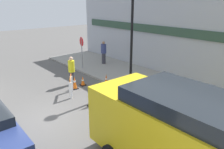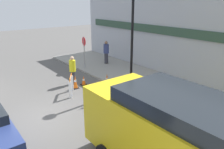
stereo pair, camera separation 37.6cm
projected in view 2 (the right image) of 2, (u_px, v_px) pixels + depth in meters
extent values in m
plane|color=#565451|center=(40.00, 119.00, 8.76)|extent=(60.00, 60.00, 0.00)
cube|color=gray|center=(149.00, 83.00, 12.49)|extent=(18.00, 3.81, 0.12)
cube|color=#A3A8B2|center=(175.00, 32.00, 12.79)|extent=(18.00, 0.12, 5.50)
cube|color=#2D4738|center=(174.00, 32.00, 12.70)|extent=(16.20, 0.10, 0.50)
cylinder|color=black|center=(131.00, 85.00, 11.68)|extent=(0.29, 0.29, 0.24)
cylinder|color=black|center=(132.00, 45.00, 10.99)|extent=(0.13, 0.13, 4.52)
cylinder|color=gray|center=(84.00, 53.00, 14.76)|extent=(0.06, 0.06, 2.10)
cylinder|color=red|center=(84.00, 41.00, 14.51)|extent=(0.59, 0.12, 0.60)
cube|color=white|center=(134.00, 95.00, 9.94)|extent=(0.14, 0.11, 0.90)
cube|color=white|center=(140.00, 89.00, 10.62)|extent=(0.14, 0.11, 0.90)
cube|color=orange|center=(137.00, 81.00, 10.11)|extent=(0.40, 0.78, 0.15)
cube|color=white|center=(137.00, 81.00, 10.11)|extent=(0.14, 0.24, 0.14)
cube|color=white|center=(72.00, 83.00, 11.43)|extent=(0.12, 0.14, 0.83)
cube|color=white|center=(70.00, 90.00, 10.57)|extent=(0.12, 0.14, 0.83)
cube|color=orange|center=(71.00, 77.00, 10.84)|extent=(0.83, 0.56, 0.15)
cube|color=white|center=(71.00, 77.00, 10.84)|extent=(0.26, 0.19, 0.14)
cube|color=black|center=(84.00, 85.00, 12.32)|extent=(0.30, 0.30, 0.04)
cone|color=orange|center=(84.00, 80.00, 12.24)|extent=(0.22, 0.22, 0.49)
cylinder|color=white|center=(84.00, 80.00, 12.23)|extent=(0.13, 0.13, 0.07)
cube|color=black|center=(112.00, 87.00, 12.01)|extent=(0.30, 0.30, 0.04)
cone|color=orange|center=(112.00, 83.00, 11.93)|extent=(0.22, 0.22, 0.43)
cylinder|color=white|center=(112.00, 82.00, 11.92)|extent=(0.13, 0.13, 0.06)
cube|color=black|center=(90.00, 105.00, 9.88)|extent=(0.30, 0.30, 0.04)
cone|color=orange|center=(90.00, 98.00, 9.76)|extent=(0.22, 0.22, 0.67)
cylinder|color=white|center=(90.00, 97.00, 9.75)|extent=(0.13, 0.13, 0.09)
cube|color=black|center=(107.00, 84.00, 12.36)|extent=(0.30, 0.30, 0.04)
cone|color=orange|center=(107.00, 79.00, 12.26)|extent=(0.23, 0.22, 0.58)
cylinder|color=white|center=(107.00, 79.00, 12.25)|extent=(0.13, 0.13, 0.08)
cube|color=black|center=(76.00, 88.00, 11.85)|extent=(0.30, 0.30, 0.04)
cone|color=orange|center=(75.00, 82.00, 11.73)|extent=(0.23, 0.22, 0.70)
cylinder|color=white|center=(75.00, 81.00, 11.71)|extent=(0.13, 0.13, 0.10)
cylinder|color=#33333D|center=(73.00, 78.00, 12.35)|extent=(0.30, 0.30, 0.76)
cylinder|color=yellow|center=(72.00, 66.00, 12.13)|extent=(0.42, 0.42, 0.64)
sphere|color=#DBAD89|center=(72.00, 58.00, 11.99)|extent=(0.26, 0.26, 0.22)
cylinder|color=#33333D|center=(106.00, 58.00, 16.02)|extent=(0.39, 0.39, 0.78)
cylinder|color=navy|center=(106.00, 49.00, 15.79)|extent=(0.54, 0.54, 0.65)
sphere|color=#8E6647|center=(106.00, 43.00, 15.65)|extent=(0.29, 0.29, 0.21)
cube|color=yellow|center=(179.00, 143.00, 5.34)|extent=(5.56, 2.07, 1.78)
cube|color=#1E2328|center=(183.00, 111.00, 5.06)|extent=(3.06, 1.91, 0.75)
cylinder|color=black|center=(153.00, 129.00, 7.52)|extent=(0.60, 0.18, 0.60)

